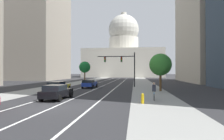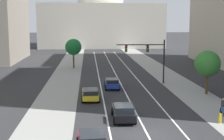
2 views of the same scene
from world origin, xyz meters
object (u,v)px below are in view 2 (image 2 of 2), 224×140
Objects in this scene: traffic_signal_mast at (149,53)px; street_tree_mid_right at (208,64)px; cyclist at (223,107)px; street_tree_near_left at (73,47)px; car_blue at (112,83)px; fire_hydrant at (220,118)px; capitol_building at (101,12)px; car_black at (123,112)px; car_yellow at (90,94)px.

traffic_signal_mast is 1.29× the size of street_tree_mid_right.
street_tree_near_left is (-15.42, 32.57, 3.19)m from cyclist.
car_blue is 20.34m from street_tree_near_left.
cyclist is (1.17, 2.13, 0.39)m from fire_hydrant.
fire_hydrant is at bearing -104.65° from street_tree_mid_right.
fire_hydrant is at bearing -85.72° from capitol_building.
car_black is 15.20m from street_tree_mid_right.
car_blue is 7.21m from traffic_signal_mast.
car_black is 33.76m from street_tree_near_left.
street_tree_mid_right reaches higher than car_black.
capitol_building reaches higher than traffic_signal_mast.
car_black is at bearing -178.16° from car_blue.
capitol_building is 73.86m from traffic_signal_mast.
capitol_building is at bearing 96.96° from street_tree_mid_right.
car_black reaches higher than car_yellow.
car_black reaches higher than car_blue.
street_tree_near_left reaches higher than fire_hydrant.
cyclist reaches higher than fire_hydrant.
street_tree_near_left is (-7.38, -57.16, -8.00)m from capitol_building.
street_tree_near_left is at bearing 10.93° from car_black.
cyclist is (12.43, -7.18, 0.10)m from car_yellow.
street_tree_mid_right is (17.21, -23.37, -0.28)m from street_tree_near_left.
street_tree_mid_right is at bearing -83.04° from capitol_building.
traffic_signal_mast is (4.00, -73.35, -7.67)m from capitol_building.
traffic_signal_mast reaches higher than car_blue.
traffic_signal_mast reaches higher than street_tree_near_left.
cyclist is 9.81m from street_tree_mid_right.
car_blue is 0.79× the size of street_tree_mid_right.
capitol_building reaches higher than street_tree_near_left.
car_blue is at bearing 118.28° from fire_hydrant.
traffic_signal_mast is (5.47, 3.00, 3.62)m from car_blue.
fire_hydrant is 2.46m from cyclist.
traffic_signal_mast is at bearing -86.88° from capitol_building.
car_black is 9.52m from cyclist.
fire_hydrant is (8.34, -1.62, -0.30)m from car_black.
traffic_signal_mast is at bearing 129.13° from street_tree_mid_right.
car_blue is 16.42m from cyclist.
car_black reaches higher than fire_hydrant.
traffic_signal_mast is at bearing 18.31° from cyclist.
capitol_building is 7.75× the size of street_tree_mid_right.
street_tree_near_left is at bearing 18.93° from car_blue.
car_yellow is (-2.93, 7.69, -0.01)m from car_black.
street_tree_near_left is at bearing 126.38° from street_tree_mid_right.
street_tree_mid_right is at bearing -82.75° from car_yellow.
cyclist is 36.17m from street_tree_near_left.
street_tree_near_left is (-5.91, 33.07, 3.28)m from car_black.
traffic_signal_mast is at bearing -59.47° from car_blue.
cyclist is at bearing -120.84° from car_yellow.
street_tree_mid_right is at bearing -48.54° from car_black.
car_black is 2.63× the size of cyclist.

